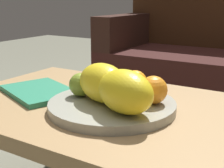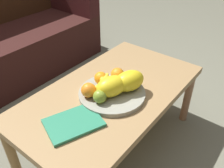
{
  "view_description": "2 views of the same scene",
  "coord_description": "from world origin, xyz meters",
  "px_view_note": "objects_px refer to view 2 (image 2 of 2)",
  "views": [
    {
      "loc": [
        0.4,
        -0.74,
        0.74
      ],
      "look_at": [
        -0.03,
        -0.03,
        0.51
      ],
      "focal_mm": 50.88,
      "sensor_mm": 36.0,
      "label": 1
    },
    {
      "loc": [
        -0.84,
        -0.67,
        1.23
      ],
      "look_at": [
        -0.03,
        -0.03,
        0.51
      ],
      "focal_mm": 39.07,
      "sensor_mm": 36.0,
      "label": 2
    }
  ],
  "objects_px": {
    "melon_smaller_beside": "(112,86)",
    "orange_front": "(89,90)",
    "couch": "(2,43)",
    "fruit_bowl": "(112,94)",
    "apple_front": "(100,96)",
    "coffee_table": "(111,97)",
    "orange_right": "(117,75)",
    "magazine": "(74,123)",
    "banana_bunch": "(105,83)",
    "orange_left": "(101,78)",
    "melon_large_front": "(129,81)"
  },
  "relations": [
    {
      "from": "orange_right",
      "to": "couch",
      "type": "bearing_deg",
      "value": 88.79
    },
    {
      "from": "fruit_bowl",
      "to": "apple_front",
      "type": "bearing_deg",
      "value": -177.52
    },
    {
      "from": "apple_front",
      "to": "fruit_bowl",
      "type": "bearing_deg",
      "value": 2.48
    },
    {
      "from": "orange_left",
      "to": "fruit_bowl",
      "type": "bearing_deg",
      "value": -102.94
    },
    {
      "from": "coffee_table",
      "to": "orange_front",
      "type": "bearing_deg",
      "value": 163.99
    },
    {
      "from": "melon_smaller_beside",
      "to": "coffee_table",
      "type": "bearing_deg",
      "value": 40.73
    },
    {
      "from": "magazine",
      "to": "melon_smaller_beside",
      "type": "bearing_deg",
      "value": 16.91
    },
    {
      "from": "orange_front",
      "to": "banana_bunch",
      "type": "relative_size",
      "value": 0.48
    },
    {
      "from": "apple_front",
      "to": "banana_bunch",
      "type": "relative_size",
      "value": 0.42
    },
    {
      "from": "banana_bunch",
      "to": "magazine",
      "type": "bearing_deg",
      "value": -170.27
    },
    {
      "from": "couch",
      "to": "orange_right",
      "type": "distance_m",
      "value": 1.29
    },
    {
      "from": "orange_front",
      "to": "melon_smaller_beside",
      "type": "bearing_deg",
      "value": -45.61
    },
    {
      "from": "melon_smaller_beside",
      "to": "banana_bunch",
      "type": "height_order",
      "value": "melon_smaller_beside"
    },
    {
      "from": "melon_large_front",
      "to": "melon_smaller_beside",
      "type": "distance_m",
      "value": 0.1
    },
    {
      "from": "couch",
      "to": "fruit_bowl",
      "type": "distance_m",
      "value": 1.34
    },
    {
      "from": "melon_large_front",
      "to": "orange_right",
      "type": "height_order",
      "value": "melon_large_front"
    },
    {
      "from": "fruit_bowl",
      "to": "melon_large_front",
      "type": "distance_m",
      "value": 0.12
    },
    {
      "from": "fruit_bowl",
      "to": "magazine",
      "type": "bearing_deg",
      "value": 178.57
    },
    {
      "from": "couch",
      "to": "orange_front",
      "type": "height_order",
      "value": "couch"
    },
    {
      "from": "melon_smaller_beside",
      "to": "magazine",
      "type": "xyz_separation_m",
      "value": [
        -0.26,
        0.02,
        -0.07
      ]
    },
    {
      "from": "apple_front",
      "to": "magazine",
      "type": "distance_m",
      "value": 0.18
    },
    {
      "from": "magazine",
      "to": "apple_front",
      "type": "bearing_deg",
      "value": 17.7
    },
    {
      "from": "fruit_bowl",
      "to": "orange_left",
      "type": "bearing_deg",
      "value": 77.06
    },
    {
      "from": "coffee_table",
      "to": "melon_large_front",
      "type": "height_order",
      "value": "melon_large_front"
    },
    {
      "from": "fruit_bowl",
      "to": "orange_right",
      "type": "bearing_deg",
      "value": 22.38
    },
    {
      "from": "coffee_table",
      "to": "couch",
      "type": "bearing_deg",
      "value": 85.61
    },
    {
      "from": "banana_bunch",
      "to": "fruit_bowl",
      "type": "bearing_deg",
      "value": -98.54
    },
    {
      "from": "melon_large_front",
      "to": "magazine",
      "type": "height_order",
      "value": "melon_large_front"
    },
    {
      "from": "orange_left",
      "to": "apple_front",
      "type": "height_order",
      "value": "orange_left"
    },
    {
      "from": "coffee_table",
      "to": "apple_front",
      "type": "bearing_deg",
      "value": -164.99
    },
    {
      "from": "melon_large_front",
      "to": "magazine",
      "type": "bearing_deg",
      "value": 169.58
    },
    {
      "from": "orange_right",
      "to": "banana_bunch",
      "type": "xyz_separation_m",
      "value": [
        -0.1,
        0.01,
        -0.01
      ]
    },
    {
      "from": "couch",
      "to": "orange_left",
      "type": "height_order",
      "value": "couch"
    },
    {
      "from": "melon_large_front",
      "to": "magazine",
      "type": "xyz_separation_m",
      "value": [
        -0.35,
        0.06,
        -0.07
      ]
    },
    {
      "from": "coffee_table",
      "to": "magazine",
      "type": "xyz_separation_m",
      "value": [
        -0.31,
        -0.02,
        0.06
      ]
    },
    {
      "from": "melon_large_front",
      "to": "coffee_table",
      "type": "bearing_deg",
      "value": 114.65
    },
    {
      "from": "fruit_bowl",
      "to": "apple_front",
      "type": "height_order",
      "value": "apple_front"
    },
    {
      "from": "apple_front",
      "to": "magazine",
      "type": "height_order",
      "value": "apple_front"
    },
    {
      "from": "couch",
      "to": "banana_bunch",
      "type": "distance_m",
      "value": 1.29
    },
    {
      "from": "fruit_bowl",
      "to": "couch",
      "type": "bearing_deg",
      "value": 84.34
    },
    {
      "from": "melon_large_front",
      "to": "orange_left",
      "type": "bearing_deg",
      "value": 108.52
    },
    {
      "from": "orange_front",
      "to": "orange_right",
      "type": "distance_m",
      "value": 0.21
    },
    {
      "from": "couch",
      "to": "magazine",
      "type": "xyz_separation_m",
      "value": [
        -0.41,
        -1.32,
        0.14
      ]
    },
    {
      "from": "melon_smaller_beside",
      "to": "orange_front",
      "type": "bearing_deg",
      "value": 134.39
    },
    {
      "from": "orange_left",
      "to": "melon_smaller_beside",
      "type": "bearing_deg",
      "value": -111.36
    },
    {
      "from": "coffee_table",
      "to": "melon_large_front",
      "type": "xyz_separation_m",
      "value": [
        0.04,
        -0.09,
        0.13
      ]
    },
    {
      "from": "coffee_table",
      "to": "melon_large_front",
      "type": "distance_m",
      "value": 0.16
    },
    {
      "from": "orange_front",
      "to": "apple_front",
      "type": "xyz_separation_m",
      "value": [
        -0.0,
        -0.08,
        -0.0
      ]
    },
    {
      "from": "orange_right",
      "to": "banana_bunch",
      "type": "height_order",
      "value": "orange_right"
    },
    {
      "from": "orange_left",
      "to": "orange_right",
      "type": "bearing_deg",
      "value": -32.52
    }
  ]
}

